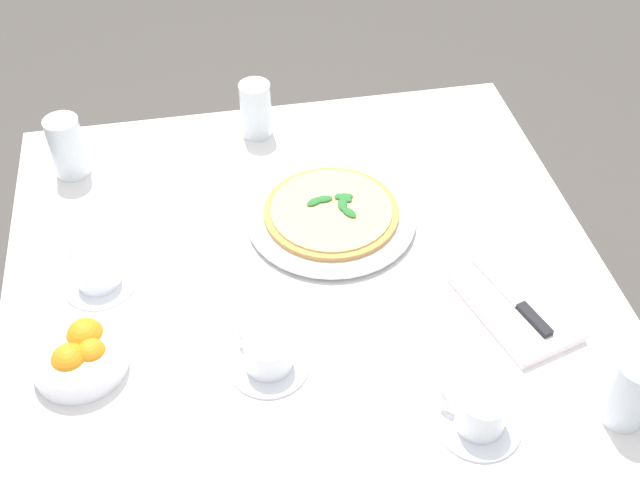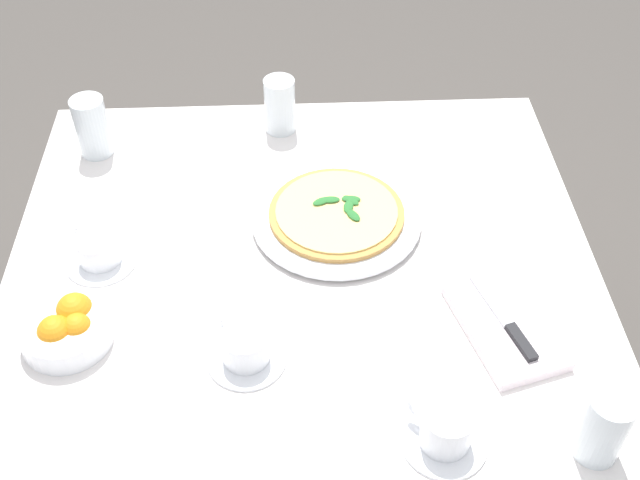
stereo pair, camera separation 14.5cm
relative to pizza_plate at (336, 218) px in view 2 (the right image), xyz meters
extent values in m
cube|color=white|center=(-0.14, 0.07, -0.02)|extent=(1.07, 1.07, 0.02)
cube|color=white|center=(-0.14, -0.46, -0.17)|extent=(1.07, 0.01, 0.28)
cube|color=white|center=(-0.14, 0.60, -0.17)|extent=(1.07, 0.01, 0.28)
cube|color=white|center=(0.39, 0.07, -0.17)|extent=(0.01, 1.07, 0.28)
cylinder|color=brown|center=(0.30, -0.37, -0.39)|extent=(0.06, 0.06, 0.71)
cylinder|color=brown|center=(0.30, 0.51, -0.39)|extent=(0.06, 0.06, 0.71)
cylinder|color=white|center=(0.00, 0.00, -0.01)|extent=(0.19, 0.19, 0.01)
cylinder|color=white|center=(0.00, 0.00, 0.00)|extent=(0.32, 0.32, 0.01)
cylinder|color=#C68E47|center=(0.00, 0.00, 0.01)|extent=(0.26, 0.26, 0.01)
cylinder|color=#EFD17A|center=(0.00, 0.00, 0.02)|extent=(0.23, 0.23, 0.00)
ellipsoid|color=#2D7533|center=(0.03, 0.01, 0.02)|extent=(0.02, 0.04, 0.01)
ellipsoid|color=#2D7533|center=(0.03, -0.03, 0.02)|extent=(0.02, 0.04, 0.01)
ellipsoid|color=#2D7533|center=(0.01, -0.02, 0.02)|extent=(0.04, 0.02, 0.01)
ellipsoid|color=#2D7533|center=(0.02, 0.03, 0.02)|extent=(0.03, 0.04, 0.01)
ellipsoid|color=#2D7533|center=(-0.02, -0.03, 0.02)|extent=(0.04, 0.03, 0.01)
ellipsoid|color=#2D7533|center=(0.02, -0.03, 0.02)|extent=(0.04, 0.04, 0.01)
cylinder|color=white|center=(-0.08, 0.43, -0.01)|extent=(0.13, 0.13, 0.01)
cylinder|color=white|center=(-0.08, 0.43, 0.02)|extent=(0.08, 0.08, 0.05)
torus|color=white|center=(-0.05, 0.47, 0.02)|extent=(0.03, 0.03, 0.03)
cylinder|color=black|center=(-0.08, 0.43, 0.04)|extent=(0.07, 0.07, 0.00)
cylinder|color=white|center=(-0.32, 0.16, -0.01)|extent=(0.13, 0.13, 0.01)
cylinder|color=white|center=(-0.32, 0.16, 0.02)|extent=(0.08, 0.08, 0.06)
torus|color=white|center=(-0.28, 0.20, 0.03)|extent=(0.03, 0.03, 0.03)
cylinder|color=black|center=(-0.32, 0.16, 0.05)|extent=(0.07, 0.07, 0.00)
cylinder|color=white|center=(-0.48, -0.13, -0.01)|extent=(0.13, 0.13, 0.01)
cylinder|color=white|center=(-0.48, -0.13, 0.03)|extent=(0.08, 0.08, 0.06)
torus|color=white|center=(-0.45, -0.09, 0.03)|extent=(0.03, 0.03, 0.03)
cylinder|color=black|center=(-0.48, -0.13, 0.06)|extent=(0.07, 0.07, 0.00)
cylinder|color=white|center=(0.30, 0.10, 0.05)|extent=(0.07, 0.07, 0.12)
cylinder|color=silver|center=(0.30, 0.10, 0.04)|extent=(0.06, 0.06, 0.10)
cylinder|color=white|center=(-0.51, -0.35, 0.05)|extent=(0.07, 0.07, 0.12)
cylinder|color=silver|center=(-0.51, -0.35, 0.04)|extent=(0.06, 0.06, 0.10)
cylinder|color=white|center=(0.24, 0.49, 0.05)|extent=(0.07, 0.07, 0.13)
cylinder|color=silver|center=(0.24, 0.49, 0.04)|extent=(0.06, 0.06, 0.10)
cube|color=white|center=(-0.28, -0.26, 0.00)|extent=(0.25, 0.19, 0.02)
cube|color=silver|center=(-0.23, -0.25, 0.01)|extent=(0.12, 0.06, 0.01)
cube|color=black|center=(-0.32, -0.28, 0.01)|extent=(0.08, 0.04, 0.01)
cylinder|color=white|center=(-0.26, 0.46, 0.01)|extent=(0.15, 0.15, 0.04)
sphere|color=orange|center=(-0.23, 0.45, 0.02)|extent=(0.06, 0.06, 0.06)
sphere|color=orange|center=(-0.28, 0.47, 0.03)|extent=(0.06, 0.06, 0.06)
sphere|color=orange|center=(-0.27, 0.44, 0.03)|extent=(0.05, 0.05, 0.05)
camera|label=1|loc=(-1.09, 0.22, 1.02)|focal=44.43mm
camera|label=2|loc=(-1.10, 0.08, 1.02)|focal=44.43mm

